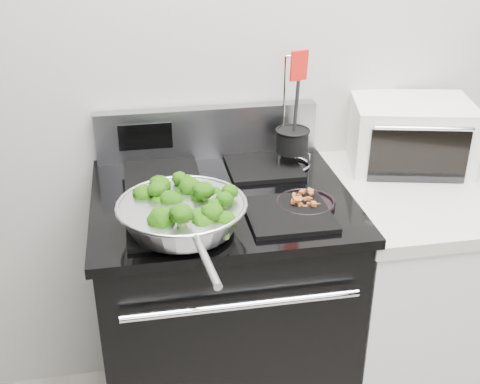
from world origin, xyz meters
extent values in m
cube|color=#B6B3AC|center=(0.00, 1.75, 1.35)|extent=(4.00, 0.02, 2.70)
cube|color=black|center=(-0.30, 1.41, 0.46)|extent=(0.76, 0.66, 0.92)
cube|color=black|center=(-0.30, 1.41, 0.94)|extent=(0.79, 0.69, 0.03)
cube|color=#99999E|center=(-0.30, 1.72, 1.04)|extent=(0.76, 0.05, 0.18)
cube|color=black|center=(-0.47, 1.24, 0.96)|extent=(0.24, 0.24, 0.01)
cube|color=black|center=(-0.13, 1.24, 0.96)|extent=(0.24, 0.24, 0.01)
cube|color=black|center=(-0.47, 1.58, 0.96)|extent=(0.24, 0.24, 0.01)
cube|color=black|center=(-0.13, 1.58, 0.96)|extent=(0.24, 0.24, 0.01)
cube|color=white|center=(0.39, 1.41, 0.44)|extent=(0.60, 0.66, 0.88)
cube|color=beige|center=(0.39, 1.41, 0.90)|extent=(0.62, 0.68, 0.04)
torus|color=silver|center=(-0.44, 1.21, 1.03)|extent=(0.36, 0.36, 0.01)
cylinder|color=silver|center=(-0.41, 0.93, 1.03)|extent=(0.04, 0.22, 0.02)
cylinder|color=black|center=(-0.06, 1.30, 0.95)|extent=(0.18, 0.18, 0.01)
cylinder|color=black|center=(-0.03, 1.58, 1.04)|extent=(0.11, 0.11, 0.08)
cylinder|color=black|center=(-0.03, 1.58, 1.13)|extent=(0.01, 0.01, 0.24)
cube|color=red|center=(-0.03, 1.58, 1.30)|extent=(0.06, 0.03, 0.10)
cube|color=white|center=(0.39, 1.59, 1.03)|extent=(0.46, 0.38, 0.23)
cube|color=black|center=(0.39, 1.44, 1.02)|extent=(0.31, 0.08, 0.16)
camera|label=1|loc=(-0.54, -0.22, 1.79)|focal=45.00mm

